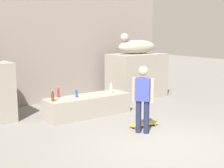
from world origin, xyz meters
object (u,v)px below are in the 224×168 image
at_px(skater, 143,97).
at_px(bottle_clear, 111,89).
at_px(bottle_blue, 76,94).
at_px(skateboard, 144,124).
at_px(statue_reclining_right, 136,46).
at_px(bottle_brown, 53,97).
at_px(bottle_red, 58,93).

bearing_deg(skater, bottle_clear, -52.42).
distance_m(bottle_clear, bottle_blue, 1.19).
relative_size(skater, skateboard, 2.03).
bearing_deg(skater, statue_reclining_right, -75.18).
bearing_deg(statue_reclining_right, skateboard, 60.52).
height_order(skater, bottle_clear, skater).
xyz_separation_m(bottle_clear, bottle_blue, (-1.19, 0.09, -0.03)).
xyz_separation_m(bottle_brown, bottle_blue, (0.80, 0.08, -0.03)).
distance_m(bottle_clear, bottle_brown, 1.98).
height_order(statue_reclining_right, bottle_blue, statue_reclining_right).
xyz_separation_m(bottle_red, bottle_blue, (0.44, -0.28, -0.03)).
height_order(bottle_red, bottle_blue, bottle_red).
distance_m(skateboard, bottle_clear, 1.92).
bearing_deg(bottle_red, skater, -67.85).
relative_size(bottle_red, bottle_blue, 1.26).
distance_m(bottle_red, bottle_blue, 0.52).
bearing_deg(skateboard, bottle_brown, -35.77).
relative_size(skater, bottle_clear, 5.20).
distance_m(statue_reclining_right, bottle_brown, 4.46).
bearing_deg(skater, bottle_red, -14.49).
distance_m(statue_reclining_right, bottle_red, 4.04).
relative_size(skateboard, bottle_red, 2.58).
xyz_separation_m(skateboard, bottle_clear, (0.22, 1.79, 0.67)).
bearing_deg(bottle_red, statue_reclining_right, 13.71).
xyz_separation_m(skater, bottle_brown, (-1.38, 2.14, -0.19)).
xyz_separation_m(statue_reclining_right, bottle_clear, (-2.12, -1.28, -1.20)).
xyz_separation_m(statue_reclining_right, bottle_blue, (-3.31, -1.20, -1.23)).
relative_size(statue_reclining_right, skateboard, 2.02).
distance_m(skater, bottle_red, 2.71).
distance_m(skater, bottle_blue, 2.31).
bearing_deg(bottle_brown, skateboard, -45.43).
bearing_deg(bottle_brown, bottle_red, 45.48).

